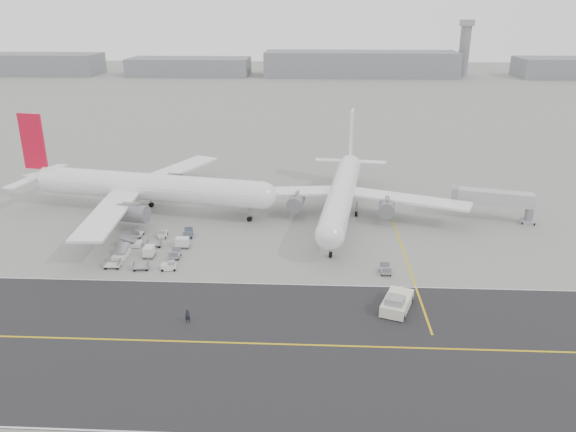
{
  "coord_description": "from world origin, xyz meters",
  "views": [
    {
      "loc": [
        14.77,
        -76.77,
        39.07
      ],
      "look_at": [
        10.38,
        12.0,
        5.56
      ],
      "focal_mm": 35.0,
      "sensor_mm": 36.0,
      "label": 1
    }
  ],
  "objects_px": {
    "control_tower": "(465,47)",
    "jet_bridge": "(493,199)",
    "ground_crew_a": "(188,316)",
    "airliner_a": "(143,186)",
    "airliner_b": "(342,192)",
    "pushback_tug": "(397,303)"
  },
  "relations": [
    {
      "from": "control_tower",
      "to": "pushback_tug",
      "type": "xyz_separation_m",
      "value": [
        -73.74,
        -273.8,
        -15.21
      ]
    },
    {
      "from": "airliner_a",
      "to": "airliner_b",
      "type": "height_order",
      "value": "airliner_a"
    },
    {
      "from": "airliner_a",
      "to": "ground_crew_a",
      "type": "height_order",
      "value": "airliner_a"
    },
    {
      "from": "control_tower",
      "to": "airliner_a",
      "type": "xyz_separation_m",
      "value": [
        -119.07,
        -237.58,
        -10.8
      ]
    },
    {
      "from": "pushback_tug",
      "to": "airliner_a",
      "type": "bearing_deg",
      "value": 161.71
    },
    {
      "from": "airliner_a",
      "to": "ground_crew_a",
      "type": "relative_size",
      "value": 27.89
    },
    {
      "from": "control_tower",
      "to": "pushback_tug",
      "type": "distance_m",
      "value": 283.97
    },
    {
      "from": "airliner_a",
      "to": "airliner_b",
      "type": "bearing_deg",
      "value": -79.5
    },
    {
      "from": "airliner_b",
      "to": "ground_crew_a",
      "type": "bearing_deg",
      "value": -110.47
    },
    {
      "from": "pushback_tug",
      "to": "jet_bridge",
      "type": "bearing_deg",
      "value": 77.67
    },
    {
      "from": "jet_bridge",
      "to": "ground_crew_a",
      "type": "distance_m",
      "value": 64.85
    },
    {
      "from": "pushback_tug",
      "to": "ground_crew_a",
      "type": "xyz_separation_m",
      "value": [
        -27.76,
        -4.77,
        -0.07
      ]
    },
    {
      "from": "control_tower",
      "to": "pushback_tug",
      "type": "relative_size",
      "value": 3.49
    },
    {
      "from": "airliner_a",
      "to": "jet_bridge",
      "type": "xyz_separation_m",
      "value": [
        68.19,
        -0.58,
        -1.28
      ]
    },
    {
      "from": "airliner_a",
      "to": "ground_crew_a",
      "type": "distance_m",
      "value": 44.82
    },
    {
      "from": "jet_bridge",
      "to": "ground_crew_a",
      "type": "xyz_separation_m",
      "value": [
        -50.61,
        -40.41,
        -3.19
      ]
    },
    {
      "from": "airliner_a",
      "to": "ground_crew_a",
      "type": "bearing_deg",
      "value": -146.3
    },
    {
      "from": "control_tower",
      "to": "jet_bridge",
      "type": "bearing_deg",
      "value": -102.06
    },
    {
      "from": "airliner_b",
      "to": "control_tower",
      "type": "bearing_deg",
      "value": 78.84
    },
    {
      "from": "control_tower",
      "to": "airliner_a",
      "type": "height_order",
      "value": "control_tower"
    },
    {
      "from": "airliner_b",
      "to": "pushback_tug",
      "type": "xyz_separation_m",
      "value": [
        6.07,
        -36.23,
        -3.9
      ]
    },
    {
      "from": "pushback_tug",
      "to": "ground_crew_a",
      "type": "height_order",
      "value": "pushback_tug"
    }
  ]
}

